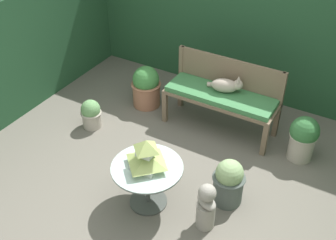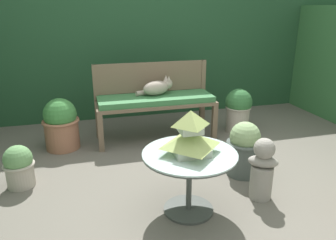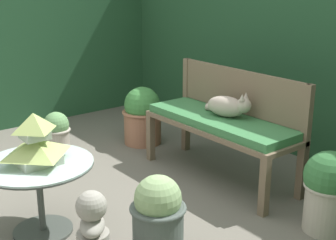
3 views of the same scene
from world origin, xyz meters
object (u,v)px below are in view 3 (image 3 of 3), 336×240
at_px(potted_plant_bench_right, 328,190).
at_px(potted_plant_table_near, 57,131).
at_px(cat, 228,106).
at_px(pagoda_birdhouse, 35,142).
at_px(garden_bench, 220,126).
at_px(potted_plant_table_far, 158,217).
at_px(potted_plant_hedge_corner, 142,116).
at_px(patio_table, 39,178).
at_px(garden_bust, 93,236).

relative_size(potted_plant_bench_right, potted_plant_table_near, 1.45).
xyz_separation_m(cat, pagoda_birdhouse, (-0.13, -1.63, 0.02)).
xyz_separation_m(garden_bench, potted_plant_bench_right, (1.09, -0.05, -0.16)).
distance_m(potted_plant_bench_right, potted_plant_table_far, 1.18).
relative_size(pagoda_birdhouse, potted_plant_table_near, 0.89).
bearing_deg(potted_plant_table_near, potted_plant_hedge_corner, 66.63).
bearing_deg(potted_plant_hedge_corner, patio_table, -57.02).
height_order(garden_bench, potted_plant_table_far, garden_bench).
xyz_separation_m(garden_bust, potted_plant_hedge_corner, (-1.68, 1.54, 0.02)).
distance_m(pagoda_birdhouse, potted_plant_hedge_corner, 1.90).
bearing_deg(garden_bust, pagoda_birdhouse, -146.72).
bearing_deg(potted_plant_table_near, potted_plant_table_far, -8.76).
distance_m(patio_table, potted_plant_table_near, 1.58).
xyz_separation_m(potted_plant_bench_right, potted_plant_table_near, (-2.55, -0.76, -0.11)).
bearing_deg(pagoda_birdhouse, potted_plant_hedge_corner, 122.98).
xyz_separation_m(pagoda_birdhouse, garden_bust, (0.66, 0.02, -0.38)).
bearing_deg(potted_plant_table_near, potted_plant_bench_right, 16.54).
height_order(garden_bench, garden_bust, same).
height_order(potted_plant_hedge_corner, potted_plant_table_far, potted_plant_hedge_corner).
bearing_deg(pagoda_birdhouse, potted_plant_bench_right, 52.13).
bearing_deg(potted_plant_hedge_corner, potted_plant_table_far, -32.89).
bearing_deg(garden_bench, potted_plant_hedge_corner, -179.72).
relative_size(pagoda_birdhouse, potted_plant_bench_right, 0.62).
distance_m(potted_plant_bench_right, potted_plant_table_near, 2.66).
xyz_separation_m(potted_plant_hedge_corner, potted_plant_table_far, (1.73, -1.12, -0.03)).
xyz_separation_m(patio_table, potted_plant_hedge_corner, (-1.02, 1.57, -0.11)).
distance_m(cat, pagoda_birdhouse, 1.63).
bearing_deg(garden_bust, potted_plant_bench_right, 101.79).
distance_m(cat, potted_plant_bench_right, 1.11).
distance_m(garden_bench, potted_plant_hedge_corner, 1.13).
xyz_separation_m(cat, potted_plant_table_far, (0.58, -1.18, -0.37)).
bearing_deg(potted_plant_bench_right, garden_bust, -109.33).
bearing_deg(potted_plant_table_near, garden_bench, 28.83).
xyz_separation_m(potted_plant_table_near, potted_plant_table_far, (2.07, -0.32, 0.07)).
relative_size(potted_plant_hedge_corner, potted_plant_table_far, 1.11).
height_order(garden_bench, potted_plant_hedge_corner, potted_plant_hedge_corner).
bearing_deg(potted_plant_bench_right, garden_bench, 177.52).
bearing_deg(garden_bench, potted_plant_table_far, -61.35).
xyz_separation_m(cat, garden_bust, (0.53, -1.60, -0.37)).
distance_m(garden_bench, patio_table, 1.58).
height_order(cat, potted_plant_hedge_corner, cat).
distance_m(cat, potted_plant_table_near, 1.78).
distance_m(potted_plant_hedge_corner, potted_plant_table_far, 2.06).
height_order(pagoda_birdhouse, garden_bust, pagoda_birdhouse).
distance_m(cat, patio_table, 1.65).
bearing_deg(cat, pagoda_birdhouse, -110.67).
bearing_deg(pagoda_birdhouse, garden_bench, 86.41).
distance_m(pagoda_birdhouse, potted_plant_table_near, 1.63).
relative_size(patio_table, pagoda_birdhouse, 2.07).
bearing_deg(cat, garden_bust, -87.83).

